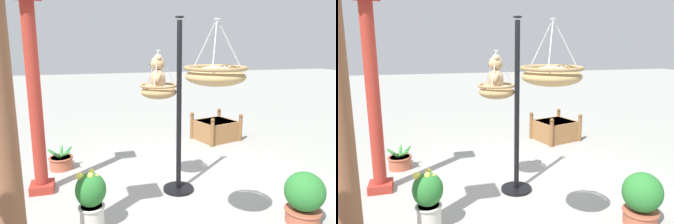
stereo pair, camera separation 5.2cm
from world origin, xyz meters
The scene contains 11 objects.
ground_plane centered at (0.00, 0.00, 0.00)m, with size 40.00×40.00×0.00m, color gray.
display_pole_central centered at (-0.12, -0.03, 0.76)m, with size 0.44×0.44×2.44m.
hanging_basket_with_teddy centered at (0.03, 0.22, 1.45)m, with size 0.52×0.52×0.67m.
teddy_bear centered at (0.03, 0.24, 1.66)m, with size 0.33×0.30×0.48m.
hanging_basket_left_high centered at (-1.52, 0.07, 1.79)m, with size 0.58×0.58×0.61m.
greenhouse_pillar_left centered at (0.39, 1.86, 1.32)m, with size 0.34×0.34×2.74m.
greenhouse_pillar_far_back centered at (-1.33, 1.92, 1.41)m, with size 0.42×0.42×2.91m.
wooden_planter_box centered at (2.07, -1.60, 0.24)m, with size 0.99×1.04×0.60m.
potted_plant_fern_front centered at (-0.83, 1.22, 0.38)m, with size 0.34×0.34×0.71m.
potted_plant_flowering_red centered at (1.20, 1.63, 0.14)m, with size 0.44×0.44×0.38m.
potted_plant_tall_leafy centered at (-1.36, -1.18, 0.32)m, with size 0.46×0.46×0.63m.
Camera 2 is at (-4.25, 1.25, 2.06)m, focal length 34.23 mm.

